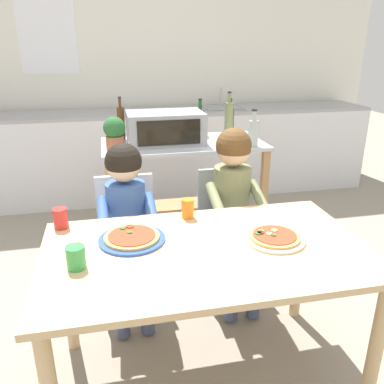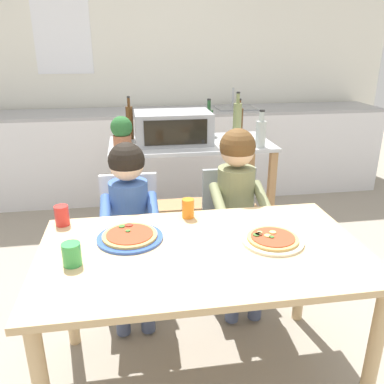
# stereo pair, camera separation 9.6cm
# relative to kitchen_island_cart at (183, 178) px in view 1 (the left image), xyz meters

# --- Properties ---
(ground_plane) EXTENTS (11.79, 11.79, 0.00)m
(ground_plane) POSITION_rel_kitchen_island_cart_xyz_m (-0.16, -0.17, -0.58)
(ground_plane) COLOR gray
(back_wall_tiled) EXTENTS (5.31, 0.13, 2.70)m
(back_wall_tiled) POSITION_rel_kitchen_island_cart_xyz_m (-0.16, 1.66, 0.77)
(back_wall_tiled) COLOR white
(back_wall_tiled) RESTS_ON ground
(kitchen_counter) EXTENTS (4.78, 0.60, 1.10)m
(kitchen_counter) POSITION_rel_kitchen_island_cart_xyz_m (-0.16, 1.25, -0.13)
(kitchen_counter) COLOR silver
(kitchen_counter) RESTS_ON ground
(kitchen_island_cart) EXTENTS (1.19, 0.59, 0.86)m
(kitchen_island_cart) POSITION_rel_kitchen_island_cart_xyz_m (0.00, 0.00, 0.00)
(kitchen_island_cart) COLOR #B7BABF
(kitchen_island_cart) RESTS_ON ground
(toaster_oven) EXTENTS (0.55, 0.36, 0.23)m
(toaster_oven) POSITION_rel_kitchen_island_cart_xyz_m (-0.13, 0.01, 0.39)
(toaster_oven) COLOR #999BA0
(toaster_oven) RESTS_ON kitchen_island_cart
(bottle_squat_spirits) EXTENTS (0.07, 0.07, 0.35)m
(bottle_squat_spirits) POSITION_rel_kitchen_island_cart_xyz_m (0.36, 0.05, 0.42)
(bottle_squat_spirits) COLOR olive
(bottle_squat_spirits) RESTS_ON kitchen_island_cart
(bottle_slim_sauce) EXTENTS (0.07, 0.07, 0.26)m
(bottle_slim_sauce) POSITION_rel_kitchen_island_cart_xyz_m (0.46, -0.22, 0.39)
(bottle_slim_sauce) COLOR #ADB7B2
(bottle_slim_sauce) RESTS_ON kitchen_island_cart
(bottle_dark_olive_oil) EXTENTS (0.05, 0.05, 0.32)m
(bottle_dark_olive_oil) POSITION_rel_kitchen_island_cart_xyz_m (-0.44, 0.19, 0.41)
(bottle_dark_olive_oil) COLOR #4C2D14
(bottle_dark_olive_oil) RESTS_ON kitchen_island_cart
(bottle_clear_vinegar) EXTENTS (0.07, 0.07, 0.28)m
(bottle_clear_vinegar) POSITION_rel_kitchen_island_cart_xyz_m (0.42, 0.19, 0.39)
(bottle_clear_vinegar) COLOR #4C2D14
(bottle_clear_vinegar) RESTS_ON kitchen_island_cart
(bottle_brown_beer) EXTENTS (0.07, 0.07, 0.28)m
(bottle_brown_beer) POSITION_rel_kitchen_island_cart_xyz_m (0.18, 0.23, 0.39)
(bottle_brown_beer) COLOR #1E4723
(bottle_brown_beer) RESTS_ON kitchen_island_cart
(potted_herb_plant) EXTENTS (0.15, 0.15, 0.23)m
(potted_herb_plant) POSITION_rel_kitchen_island_cart_xyz_m (-0.50, -0.15, 0.40)
(potted_herb_plant) COLOR #9E5B3D
(potted_herb_plant) RESTS_ON kitchen_island_cart
(dining_table) EXTENTS (1.42, 0.82, 0.72)m
(dining_table) POSITION_rel_kitchen_island_cart_xyz_m (-0.16, -1.35, 0.04)
(dining_table) COLOR tan
(dining_table) RESTS_ON ground
(dining_chair_left) EXTENTS (0.36, 0.36, 0.81)m
(dining_chair_left) POSITION_rel_kitchen_island_cart_xyz_m (-0.47, -0.66, -0.10)
(dining_chair_left) COLOR silver
(dining_chair_left) RESTS_ON ground
(dining_chair_right) EXTENTS (0.36, 0.36, 0.81)m
(dining_chair_right) POSITION_rel_kitchen_island_cart_xyz_m (0.16, -0.65, -0.10)
(dining_chair_right) COLOR gray
(dining_chair_right) RESTS_ON ground
(child_in_blue_striped_shirt) EXTENTS (0.32, 0.42, 1.03)m
(child_in_blue_striped_shirt) POSITION_rel_kitchen_island_cart_xyz_m (-0.47, -0.78, 0.10)
(child_in_blue_striped_shirt) COLOR #424C6B
(child_in_blue_striped_shirt) RESTS_ON ground
(child_in_olive_shirt) EXTENTS (0.32, 0.42, 1.09)m
(child_in_olive_shirt) POSITION_rel_kitchen_island_cart_xyz_m (0.16, -0.76, 0.13)
(child_in_olive_shirt) COLOR #424C6B
(child_in_olive_shirt) RESTS_ON ground
(pizza_plate_blue_rimmed) EXTENTS (0.30, 0.30, 0.03)m
(pizza_plate_blue_rimmed) POSITION_rel_kitchen_island_cart_xyz_m (-0.47, -1.21, 0.15)
(pizza_plate_blue_rimmed) COLOR #3356B7
(pizza_plate_blue_rimmed) RESTS_ON dining_table
(pizza_plate_cream) EXTENTS (0.28, 0.28, 0.03)m
(pizza_plate_cream) POSITION_rel_kitchen_island_cart_xyz_m (0.16, -1.34, 0.15)
(pizza_plate_cream) COLOR beige
(pizza_plate_cream) RESTS_ON dining_table
(drinking_cup_green) EXTENTS (0.08, 0.08, 0.09)m
(drinking_cup_green) POSITION_rel_kitchen_island_cart_xyz_m (-0.70, -1.40, 0.19)
(drinking_cup_green) COLOR green
(drinking_cup_green) RESTS_ON dining_table
(drinking_cup_orange) EXTENTS (0.06, 0.06, 0.10)m
(drinking_cup_orange) POSITION_rel_kitchen_island_cart_xyz_m (-0.17, -1.02, 0.19)
(drinking_cup_orange) COLOR orange
(drinking_cup_orange) RESTS_ON dining_table
(drinking_cup_red) EXTENTS (0.07, 0.07, 0.10)m
(drinking_cup_red) POSITION_rel_kitchen_island_cart_xyz_m (-0.79, -1.01, 0.19)
(drinking_cup_red) COLOR red
(drinking_cup_red) RESTS_ON dining_table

